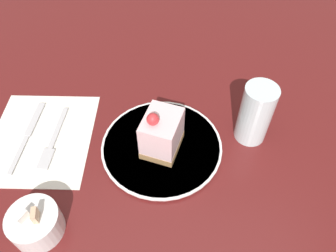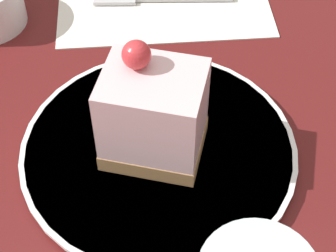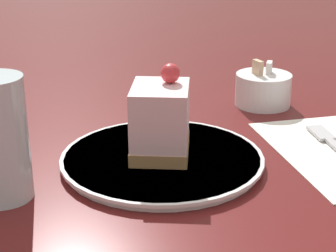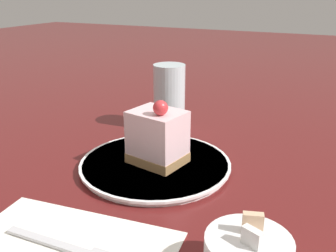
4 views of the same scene
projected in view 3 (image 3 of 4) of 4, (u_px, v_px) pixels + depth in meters
ground_plane at (150, 159)px, 0.69m from camera, size 4.00×4.00×0.00m
plate at (162, 159)px, 0.67m from camera, size 0.24×0.24×0.01m
cake_slice at (161, 120)px, 0.66m from camera, size 0.08×0.09×0.11m
fork at (334, 145)px, 0.71m from camera, size 0.02×0.16×0.00m
sugar_bowl at (263, 89)px, 0.87m from camera, size 0.09×0.09×0.07m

